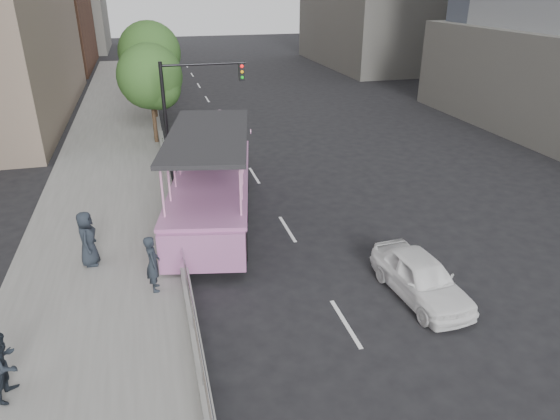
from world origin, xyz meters
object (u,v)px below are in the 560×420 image
object	(u,v)px
car	(421,277)
traffic_signal	(188,96)
parking_sign	(178,163)
duck_boat	(214,178)
pedestrian_far	(87,239)
pedestrian_near	(153,263)
street_tree_near	(152,79)
street_tree_far	(151,55)
pedestrian_mid	(4,364)

from	to	relation	value
car	traffic_signal	bearing A→B (deg)	106.75
parking_sign	duck_boat	bearing A→B (deg)	-45.83
pedestrian_far	traffic_signal	bearing A→B (deg)	-17.77
traffic_signal	pedestrian_near	bearing A→B (deg)	-100.98
car	parking_sign	world-z (taller)	parking_sign
street_tree_near	street_tree_far	xyz separation A→B (m)	(0.20, 6.00, 0.49)
pedestrian_mid	street_tree_far	world-z (taller)	street_tree_far
car	parking_sign	xyz separation A→B (m)	(-6.30, 9.21, 1.01)
traffic_signal	street_tree_far	bearing A→B (deg)	98.43
parking_sign	street_tree_far	size ratio (longest dim) A/B	0.41
parking_sign	traffic_signal	bearing A→B (deg)	78.06
car	pedestrian_mid	world-z (taller)	pedestrian_mid
street_tree_near	pedestrian_mid	bearing A→B (deg)	-101.87
pedestrian_mid	street_tree_far	xyz separation A→B (m)	(4.14, 24.72, 3.17)
pedestrian_mid	street_tree_near	xyz separation A→B (m)	(3.94, 18.72, 2.68)
duck_boat	street_tree_near	bearing A→B (deg)	101.56
pedestrian_far	parking_sign	bearing A→B (deg)	-26.49
pedestrian_near	street_tree_far	xyz separation A→B (m)	(0.91, 21.30, 3.13)
duck_boat	street_tree_far	distance (m)	15.75
car	street_tree_near	distance (m)	18.85
street_tree_near	street_tree_far	world-z (taller)	street_tree_far
parking_sign	traffic_signal	world-z (taller)	traffic_signal
traffic_signal	parking_sign	bearing A→B (deg)	-101.94
duck_boat	street_tree_far	xyz separation A→B (m)	(-1.72, 15.37, 2.94)
pedestrian_far	street_tree_far	world-z (taller)	street_tree_far
traffic_signal	street_tree_near	size ratio (longest dim) A/B	0.91
pedestrian_near	parking_sign	bearing A→B (deg)	-14.03
pedestrian_near	street_tree_near	size ratio (longest dim) A/B	0.31
duck_boat	pedestrian_mid	bearing A→B (deg)	-122.06
pedestrian_mid	street_tree_far	distance (m)	25.26
pedestrian_far	street_tree_far	distance (m)	19.72
duck_boat	parking_sign	size ratio (longest dim) A/B	4.29
pedestrian_mid	traffic_signal	size ratio (longest dim) A/B	0.32
duck_boat	pedestrian_mid	size ratio (longest dim) A/B	6.81
duck_boat	pedestrian_far	xyz separation A→B (m)	(-4.58, -3.89, -0.15)
pedestrian_mid	parking_sign	bearing A→B (deg)	-11.09
duck_boat	traffic_signal	world-z (taller)	traffic_signal
duck_boat	pedestrian_far	size ratio (longest dim) A/B	6.21
pedestrian_near	traffic_signal	xyz separation A→B (m)	(2.30, 11.87, 2.32)
pedestrian_near	pedestrian_mid	distance (m)	4.70
pedestrian_near	car	bearing A→B (deg)	-107.97
traffic_signal	street_tree_far	world-z (taller)	street_tree_far
duck_boat	pedestrian_far	distance (m)	6.01
parking_sign	street_tree_near	size ratio (longest dim) A/B	0.46
duck_boat	pedestrian_far	world-z (taller)	duck_boat
street_tree_near	pedestrian_far	bearing A→B (deg)	-101.34
duck_boat	pedestrian_mid	world-z (taller)	duck_boat
duck_boat	street_tree_far	world-z (taller)	street_tree_far
parking_sign	street_tree_far	world-z (taller)	street_tree_far
pedestrian_mid	parking_sign	size ratio (longest dim) A/B	0.63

